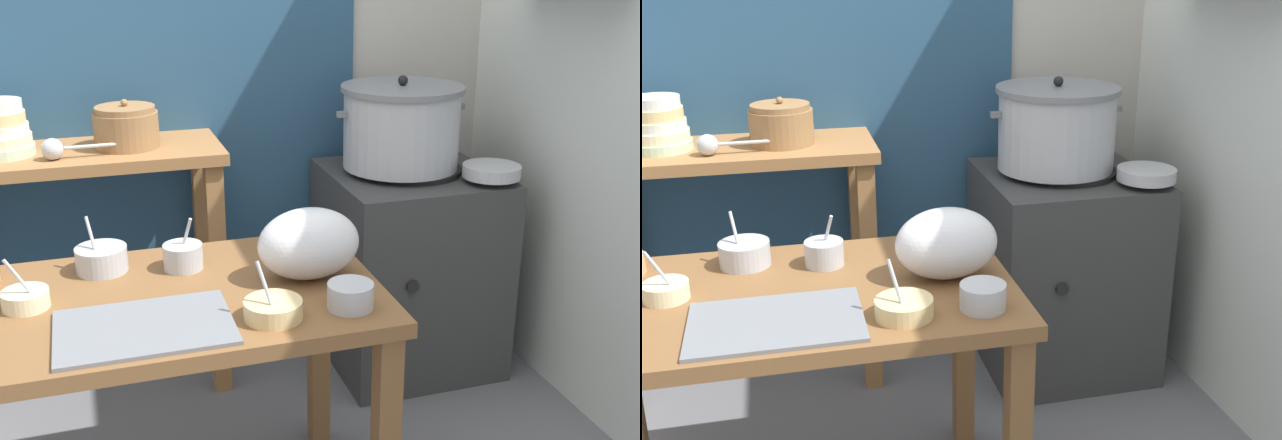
% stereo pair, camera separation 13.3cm
% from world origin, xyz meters
% --- Properties ---
extents(wall_back, '(4.40, 0.12, 2.60)m').
position_xyz_m(wall_back, '(0.08, 1.10, 1.30)').
color(wall_back, '#B2ADA3').
rests_on(wall_back, ground).
extents(prep_table, '(1.10, 0.66, 0.72)m').
position_xyz_m(prep_table, '(-0.08, -0.01, 0.61)').
color(prep_table, brown).
rests_on(prep_table, ground).
extents(back_shelf_table, '(0.96, 0.40, 0.90)m').
position_xyz_m(back_shelf_table, '(-0.25, 0.83, 0.68)').
color(back_shelf_table, '#9E6B3D').
rests_on(back_shelf_table, ground).
extents(stove_block, '(0.60, 0.61, 0.78)m').
position_xyz_m(stove_block, '(0.92, 0.70, 0.38)').
color(stove_block, '#383838').
rests_on(stove_block, ground).
extents(steamer_pot, '(0.49, 0.44, 0.33)m').
position_xyz_m(steamer_pot, '(0.88, 0.72, 0.93)').
color(steamer_pot, '#B7BABF').
rests_on(steamer_pot, stove_block).
extents(clay_pot, '(0.22, 0.22, 0.16)m').
position_xyz_m(clay_pot, '(-0.08, 0.83, 0.97)').
color(clay_pot, olive).
rests_on(clay_pot, back_shelf_table).
extents(bowl_stack_enamel, '(0.21, 0.21, 0.18)m').
position_xyz_m(bowl_stack_enamel, '(-0.48, 0.84, 0.98)').
color(bowl_stack_enamel, '#B7D1AD').
rests_on(bowl_stack_enamel, back_shelf_table).
extents(ladle, '(0.30, 0.07, 0.07)m').
position_xyz_m(ladle, '(-0.31, 0.73, 0.94)').
color(ladle, '#B7BABF').
rests_on(ladle, back_shelf_table).
extents(serving_tray, '(0.40, 0.28, 0.01)m').
position_xyz_m(serving_tray, '(-0.14, -0.18, 0.72)').
color(serving_tray, slate).
rests_on(serving_tray, prep_table).
extents(plastic_bag, '(0.27, 0.18, 0.19)m').
position_xyz_m(plastic_bag, '(0.31, -0.01, 0.82)').
color(plastic_bag, white).
rests_on(plastic_bag, prep_table).
extents(wide_pan, '(0.20, 0.20, 0.04)m').
position_xyz_m(wide_pan, '(1.13, 0.50, 0.80)').
color(wide_pan, '#B7BABF').
rests_on(wide_pan, stove_block).
extents(prep_bowl_0, '(0.11, 0.11, 0.15)m').
position_xyz_m(prep_bowl_0, '(-0.00, 0.15, 0.76)').
color(prep_bowl_0, '#B7BABF').
rests_on(prep_bowl_0, prep_table).
extents(prep_bowl_1, '(0.11, 0.11, 0.14)m').
position_xyz_m(prep_bowl_1, '(-0.40, 0.02, 0.75)').
color(prep_bowl_1, beige).
rests_on(prep_bowl_1, prep_table).
extents(prep_bowl_3, '(0.11, 0.11, 0.06)m').
position_xyz_m(prep_bowl_3, '(0.35, -0.21, 0.75)').
color(prep_bowl_3, '#B7BABF').
rests_on(prep_bowl_3, prep_table).
extents(prep_bowl_4, '(0.14, 0.14, 0.14)m').
position_xyz_m(prep_bowl_4, '(0.16, -0.21, 0.75)').
color(prep_bowl_4, '#E5C684').
rests_on(prep_bowl_4, prep_table).
extents(prep_bowl_5, '(0.14, 0.14, 0.15)m').
position_xyz_m(prep_bowl_5, '(-0.21, 0.20, 0.76)').
color(prep_bowl_5, '#B7BABF').
rests_on(prep_bowl_5, prep_table).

